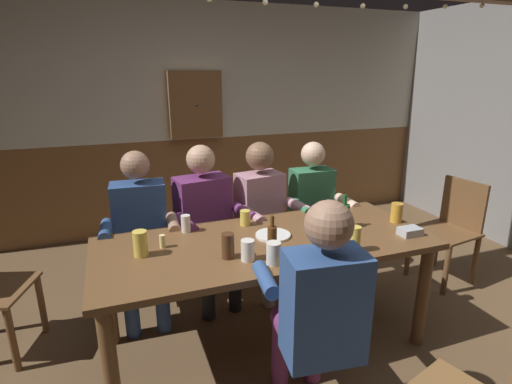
{
  "coord_description": "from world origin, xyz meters",
  "views": [
    {
      "loc": [
        -0.85,
        -2.08,
        1.78
      ],
      "look_at": [
        0.0,
        0.23,
        1.02
      ],
      "focal_mm": 27.97,
      "sensor_mm": 36.0,
      "label": 1
    }
  ],
  "objects_px": {
    "dining_table": "(266,254)",
    "table_candle": "(162,241)",
    "pint_glass_3": "(248,250)",
    "pint_glass_6": "(355,239)",
    "pint_glass_7": "(245,218)",
    "pint_glass_8": "(397,213)",
    "bottle_1": "(272,239)",
    "pint_glass_4": "(274,253)",
    "person_3": "(315,209)",
    "person_0": "(141,229)",
    "person_1": "(206,218)",
    "pint_glass_1": "(319,234)",
    "bottle_0": "(344,215)",
    "person_2": "(264,211)",
    "plate_0": "(273,235)",
    "chair_empty_near_left": "(451,227)",
    "wall_dart_cabinet": "(195,105)",
    "pint_glass_2": "(140,244)",
    "person_4": "(318,306)",
    "pint_glass_0": "(228,246)",
    "pint_glass_5": "(186,224)",
    "condiment_caddy": "(410,231)"
  },
  "relations": [
    {
      "from": "person_1",
      "to": "plate_0",
      "type": "height_order",
      "value": "person_1"
    },
    {
      "from": "pint_glass_1",
      "to": "chair_empty_near_left",
      "type": "bearing_deg",
      "value": 15.39
    },
    {
      "from": "pint_glass_3",
      "to": "bottle_1",
      "type": "bearing_deg",
      "value": 10.03
    },
    {
      "from": "condiment_caddy",
      "to": "pint_glass_2",
      "type": "xyz_separation_m",
      "value": [
        -1.65,
        0.29,
        0.05
      ]
    },
    {
      "from": "dining_table",
      "to": "person_3",
      "type": "xyz_separation_m",
      "value": [
        0.7,
        0.65,
        0.0
      ]
    },
    {
      "from": "dining_table",
      "to": "pint_glass_1",
      "type": "height_order",
      "value": "pint_glass_1"
    },
    {
      "from": "pint_glass_3",
      "to": "pint_glass_6",
      "type": "height_order",
      "value": "pint_glass_6"
    },
    {
      "from": "person_2",
      "to": "pint_glass_2",
      "type": "distance_m",
      "value": 1.18
    },
    {
      "from": "dining_table",
      "to": "person_2",
      "type": "distance_m",
      "value": 0.72
    },
    {
      "from": "chair_empty_near_left",
      "to": "person_2",
      "type": "bearing_deg",
      "value": 67.53
    },
    {
      "from": "wall_dart_cabinet",
      "to": "table_candle",
      "type": "bearing_deg",
      "value": -107.84
    },
    {
      "from": "pint_glass_4",
      "to": "person_3",
      "type": "bearing_deg",
      "value": 50.86
    },
    {
      "from": "person_3",
      "to": "pint_glass_2",
      "type": "bearing_deg",
      "value": 24.71
    },
    {
      "from": "person_4",
      "to": "pint_glass_6",
      "type": "relative_size",
      "value": 8.04
    },
    {
      "from": "pint_glass_4",
      "to": "wall_dart_cabinet",
      "type": "height_order",
      "value": "wall_dart_cabinet"
    },
    {
      "from": "dining_table",
      "to": "table_candle",
      "type": "distance_m",
      "value": 0.65
    },
    {
      "from": "pint_glass_6",
      "to": "wall_dart_cabinet",
      "type": "xyz_separation_m",
      "value": [
        -0.39,
        2.49,
        0.59
      ]
    },
    {
      "from": "person_2",
      "to": "pint_glass_4",
      "type": "bearing_deg",
      "value": 62.47
    },
    {
      "from": "dining_table",
      "to": "person_1",
      "type": "xyz_separation_m",
      "value": [
        -0.23,
        0.68,
        0.03
      ]
    },
    {
      "from": "plate_0",
      "to": "pint_glass_6",
      "type": "height_order",
      "value": "pint_glass_6"
    },
    {
      "from": "person_1",
      "to": "pint_glass_3",
      "type": "relative_size",
      "value": 10.31
    },
    {
      "from": "person_3",
      "to": "person_2",
      "type": "bearing_deg",
      "value": -0.5
    },
    {
      "from": "person_0",
      "to": "bottle_1",
      "type": "distance_m",
      "value": 1.1
    },
    {
      "from": "pint_glass_8",
      "to": "bottle_1",
      "type": "bearing_deg",
      "value": -170.35
    },
    {
      "from": "pint_glass_2",
      "to": "table_candle",
      "type": "bearing_deg",
      "value": 27.96
    },
    {
      "from": "bottle_0",
      "to": "bottle_1",
      "type": "distance_m",
      "value": 0.64
    },
    {
      "from": "pint_glass_7",
      "to": "pint_glass_2",
      "type": "bearing_deg",
      "value": -161.13
    },
    {
      "from": "person_1",
      "to": "pint_glass_8",
      "type": "bearing_deg",
      "value": 140.51
    },
    {
      "from": "person_0",
      "to": "pint_glass_3",
      "type": "bearing_deg",
      "value": 124.14
    },
    {
      "from": "person_0",
      "to": "bottle_1",
      "type": "relative_size",
      "value": 5.25
    },
    {
      "from": "pint_glass_1",
      "to": "pint_glass_8",
      "type": "relative_size",
      "value": 0.82
    },
    {
      "from": "pint_glass_5",
      "to": "bottle_1",
      "type": "bearing_deg",
      "value": -51.03
    },
    {
      "from": "person_2",
      "to": "pint_glass_6",
      "type": "distance_m",
      "value": 1.02
    },
    {
      "from": "person_1",
      "to": "pint_glass_6",
      "type": "height_order",
      "value": "person_1"
    },
    {
      "from": "pint_glass_8",
      "to": "dining_table",
      "type": "bearing_deg",
      "value": 178.96
    },
    {
      "from": "pint_glass_0",
      "to": "pint_glass_8",
      "type": "xyz_separation_m",
      "value": [
        1.26,
        0.13,
        -0.01
      ]
    },
    {
      "from": "person_1",
      "to": "pint_glass_1",
      "type": "xyz_separation_m",
      "value": [
        0.52,
        -0.82,
        0.12
      ]
    },
    {
      "from": "chair_empty_near_left",
      "to": "pint_glass_6",
      "type": "distance_m",
      "value": 1.58
    },
    {
      "from": "dining_table",
      "to": "plate_0",
      "type": "xyz_separation_m",
      "value": [
        0.07,
        0.04,
        0.1
      ]
    },
    {
      "from": "bottle_0",
      "to": "pint_glass_3",
      "type": "height_order",
      "value": "bottle_0"
    },
    {
      "from": "chair_empty_near_left",
      "to": "condiment_caddy",
      "type": "height_order",
      "value": "chair_empty_near_left"
    },
    {
      "from": "person_4",
      "to": "bottle_0",
      "type": "relative_size",
      "value": 5.38
    },
    {
      "from": "condiment_caddy",
      "to": "bottle_1",
      "type": "distance_m",
      "value": 0.94
    },
    {
      "from": "person_3",
      "to": "plate_0",
      "type": "relative_size",
      "value": 5.37
    },
    {
      "from": "table_candle",
      "to": "pint_glass_7",
      "type": "relative_size",
      "value": 0.77
    },
    {
      "from": "person_1",
      "to": "pint_glass_6",
      "type": "relative_size",
      "value": 8.05
    },
    {
      "from": "bottle_0",
      "to": "wall_dart_cabinet",
      "type": "distance_m",
      "value": 2.28
    },
    {
      "from": "pint_glass_4",
      "to": "pint_glass_5",
      "type": "bearing_deg",
      "value": 120.46
    },
    {
      "from": "pint_glass_8",
      "to": "pint_glass_5",
      "type": "bearing_deg",
      "value": 166.93
    },
    {
      "from": "wall_dart_cabinet",
      "to": "chair_empty_near_left",
      "type": "bearing_deg",
      "value": -46.21
    }
  ]
}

